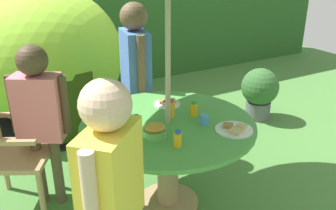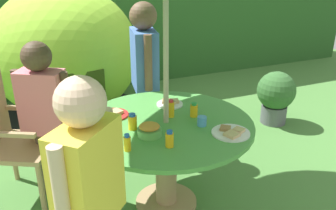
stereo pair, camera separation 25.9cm
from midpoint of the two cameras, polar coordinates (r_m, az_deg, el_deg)
ground_plane at (r=2.89m, az=-2.68°, el=-15.47°), size 10.00×10.00×0.02m
hedge_backdrop at (r=5.27m, az=-18.49°, el=12.67°), size 9.00×0.70×1.91m
garden_table at (r=2.60m, az=-2.90°, el=-6.11°), size 1.23×1.23×0.69m
wooden_chair at (r=2.87m, az=-27.40°, el=-5.10°), size 0.64×0.64×1.03m
dome_tent at (r=4.23m, az=-20.23°, el=7.20°), size 1.70×1.70×1.50m
potted_plant at (r=4.21m, az=12.61°, el=2.17°), size 0.42×0.42×0.60m
child_in_blue_shirt at (r=3.24m, az=-7.50°, el=6.90°), size 0.26×0.47×1.41m
child_in_pink_shirt at (r=2.71m, az=-22.35°, el=-0.47°), size 0.37×0.32×1.24m
child_in_yellow_shirt at (r=1.69m, az=-13.50°, el=-11.59°), size 0.38×0.38×1.33m
snack_bowl at (r=2.32m, az=-5.31°, el=-4.17°), size 0.16×0.16×0.09m
plate_front_edge at (r=2.63m, az=-11.72°, el=-1.88°), size 0.23×0.23×0.03m
plate_center_front at (r=2.41m, az=7.45°, el=-3.90°), size 0.25×0.25×0.03m
plate_near_left at (r=2.80m, az=-2.79°, el=0.22°), size 0.20×0.20×0.03m
juice_bottle_near_right at (r=2.19m, az=-1.84°, el=-5.48°), size 0.05×0.05×0.11m
juice_bottle_far_left at (r=2.15m, az=-8.51°, el=-6.35°), size 0.04×0.04×0.11m
juice_bottle_far_right at (r=2.58m, az=-2.34°, el=-0.65°), size 0.05×0.05×0.13m
juice_bottle_center_back at (r=2.60m, az=1.28°, el=-0.70°), size 0.05×0.05×0.11m
juice_bottle_mid_left at (r=2.40m, az=-8.17°, el=-3.00°), size 0.06×0.06×0.11m
cup_near at (r=2.48m, az=2.76°, el=-2.37°), size 0.06×0.06×0.07m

